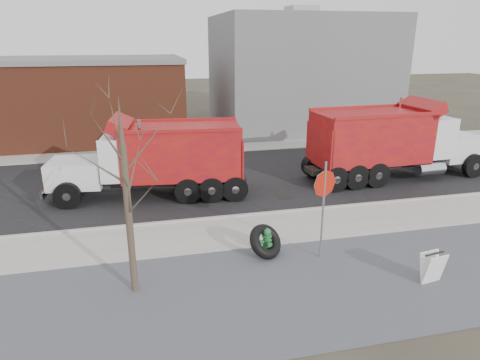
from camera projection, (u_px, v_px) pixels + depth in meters
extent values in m
plane|color=#383328|center=(232.00, 237.00, 14.53)|extent=(120.00, 120.00, 0.00)
cube|color=slate|center=(259.00, 293.00, 11.29)|extent=(60.00, 5.00, 0.03)
cube|color=#9E9B93|center=(230.00, 233.00, 14.75)|extent=(60.00, 2.50, 0.06)
cube|color=#9E9B93|center=(223.00, 218.00, 15.94)|extent=(60.00, 0.15, 0.11)
cube|color=black|center=(204.00, 180.00, 20.35)|extent=(60.00, 9.40, 0.02)
cube|color=#9E9B93|center=(190.00, 150.00, 25.61)|extent=(60.00, 2.00, 0.06)
cube|color=slate|center=(299.00, 72.00, 31.84)|extent=(12.00, 10.00, 8.00)
cube|color=brown|center=(23.00, 103.00, 27.30)|extent=(20.00, 8.00, 5.00)
cube|color=slate|center=(16.00, 60.00, 26.46)|extent=(20.20, 8.20, 0.30)
cylinder|color=#382D23|center=(129.00, 222.00, 10.81)|extent=(0.18, 0.18, 4.00)
cone|color=#382D23|center=(120.00, 120.00, 9.99)|extent=(0.14, 0.14, 1.20)
cylinder|color=#2C753D|center=(267.00, 253.00, 13.36)|extent=(0.47, 0.47, 0.06)
cylinder|color=#2C753D|center=(267.00, 244.00, 13.26)|extent=(0.24, 0.24, 0.64)
cylinder|color=#2C753D|center=(267.00, 235.00, 13.17)|extent=(0.32, 0.32, 0.05)
sphere|color=#2C753D|center=(267.00, 232.00, 13.14)|extent=(0.25, 0.25, 0.25)
cylinder|color=#2C753D|center=(267.00, 229.00, 13.11)|extent=(0.05, 0.05, 0.06)
cylinder|color=#2C753D|center=(261.00, 242.00, 13.17)|extent=(0.14, 0.13, 0.12)
cylinder|color=#2C753D|center=(272.00, 240.00, 13.29)|extent=(0.14, 0.13, 0.12)
cylinder|color=#2C753D|center=(269.00, 244.00, 13.08)|extent=(0.17, 0.15, 0.16)
torus|color=black|center=(265.00, 242.00, 13.09)|extent=(1.44, 1.38, 1.07)
cylinder|color=gray|center=(323.00, 211.00, 12.67)|extent=(0.07, 0.07, 3.06)
cylinder|color=#B11B0C|center=(325.00, 184.00, 12.39)|extent=(0.79, 0.30, 0.83)
cube|color=white|center=(435.00, 270.00, 11.55)|extent=(0.67, 0.32, 0.88)
cube|color=white|center=(430.00, 267.00, 11.71)|extent=(0.67, 0.32, 0.88)
cube|color=black|center=(435.00, 254.00, 11.49)|extent=(0.64, 0.14, 0.04)
cube|color=black|center=(392.00, 164.00, 20.53)|extent=(8.89, 1.38, 0.23)
cube|color=silver|center=(455.00, 147.00, 21.29)|extent=(2.38, 2.14, 1.14)
cube|color=silver|center=(473.00, 146.00, 21.57)|extent=(0.16, 1.81, 1.04)
cube|color=silver|center=(425.00, 135.00, 20.56)|extent=(1.78, 2.47, 1.86)
cube|color=black|center=(440.00, 124.00, 20.59)|extent=(0.16, 2.07, 0.83)
cube|color=#A21C0D|center=(371.00, 137.00, 19.73)|extent=(5.30, 2.76, 2.28)
cylinder|color=silver|center=(399.00, 123.00, 21.08)|extent=(0.15, 0.15, 2.49)
cylinder|color=black|center=(441.00, 154.00, 22.58)|extent=(1.15, 0.37, 1.14)
cylinder|color=black|center=(474.00, 166.00, 20.54)|extent=(1.15, 0.37, 1.14)
cylinder|color=black|center=(334.00, 164.00, 20.78)|extent=(1.15, 0.37, 1.14)
cylinder|color=black|center=(355.00, 176.00, 18.97)|extent=(1.15, 0.37, 1.14)
cube|color=black|center=(153.00, 182.00, 18.06)|extent=(7.92, 1.68, 0.21)
cube|color=silver|center=(77.00, 172.00, 17.54)|extent=(2.31, 2.10, 1.06)
cube|color=silver|center=(50.00, 173.00, 17.41)|extent=(0.24, 1.68, 0.96)
cube|color=silver|center=(123.00, 155.00, 17.55)|extent=(1.77, 2.37, 1.74)
cube|color=black|center=(103.00, 144.00, 17.31)|extent=(0.26, 1.92, 0.77)
cube|color=#A21C0D|center=(182.00, 151.00, 17.79)|extent=(5.04, 2.82, 2.12)
cylinder|color=silver|center=(141.00, 150.00, 16.64)|extent=(0.15, 0.15, 2.31)
cylinder|color=black|center=(67.00, 196.00, 16.73)|extent=(1.09, 0.40, 1.06)
cylinder|color=black|center=(80.00, 179.00, 18.69)|extent=(1.09, 0.40, 1.06)
cylinder|color=black|center=(211.00, 189.00, 17.50)|extent=(1.09, 0.40, 1.06)
cylinder|color=black|center=(209.00, 175.00, 19.24)|extent=(1.09, 0.40, 1.06)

